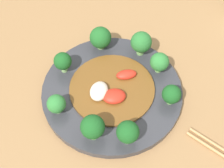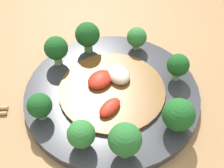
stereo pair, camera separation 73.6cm
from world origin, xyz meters
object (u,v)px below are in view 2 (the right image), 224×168
object	(u,v)px
broccoli_northeast	(81,134)
stirfry_center	(112,88)
broccoli_southeast	(56,49)
broccoli_northwest	(179,115)
broccoli_east	(40,106)
broccoli_west	(178,66)
broccoli_southwest	(137,37)
plate	(112,94)
broccoli_north	(122,141)
broccoli_south	(89,35)

from	to	relation	value
broccoli_northeast	stirfry_center	size ratio (longest dim) A/B	0.27
broccoli_southeast	broccoli_northwest	xyz separation A→B (m)	(-0.16, 0.20, -0.00)
broccoli_east	broccoli_southeast	bearing A→B (deg)	-110.67
broccoli_southeast	broccoli_west	size ratio (longest dim) A/B	1.11
broccoli_southwest	broccoli_west	xyz separation A→B (m)	(-0.04, 0.10, 0.00)
plate	broccoli_east	distance (m)	0.14
broccoli_southwest	broccoli_northwest	world-z (taller)	broccoli_northwest
broccoli_northeast	broccoli_north	world-z (taller)	broccoli_north
broccoli_northeast	broccoli_east	bearing A→B (deg)	-53.23
plate	stirfry_center	bearing A→B (deg)	-91.13
broccoli_north	stirfry_center	bearing A→B (deg)	-98.85
broccoli_east	stirfry_center	bearing A→B (deg)	-168.17
plate	broccoli_east	world-z (taller)	broccoli_east
broccoli_east	stirfry_center	world-z (taller)	broccoli_east
broccoli_southwest	broccoli_west	world-z (taller)	broccoli_west
broccoli_southwest	broccoli_west	distance (m)	0.11
broccoli_southeast	plate	bearing A→B (deg)	128.97
broccoli_west	stirfry_center	world-z (taller)	broccoli_west
broccoli_southwest	broccoli_east	distance (m)	0.24
broccoli_northeast	broccoli_west	distance (m)	0.22
broccoli_south	broccoli_east	world-z (taller)	broccoli_south
broccoli_southeast	broccoli_south	xyz separation A→B (m)	(-0.07, -0.02, 0.00)
broccoli_south	broccoli_east	xyz separation A→B (m)	(0.12, 0.14, -0.01)
stirfry_center	broccoli_southwest	bearing A→B (deg)	-129.34
broccoli_northeast	broccoli_east	world-z (taller)	broccoli_northeast
broccoli_southwest	stirfry_center	size ratio (longest dim) A/B	0.26
stirfry_center	broccoli_northwest	bearing A→B (deg)	126.77
broccoli_east	broccoli_north	size ratio (longest dim) A/B	0.80
broccoli_northeast	broccoli_southeast	bearing A→B (deg)	-88.00
broccoli_southeast	stirfry_center	bearing A→B (deg)	130.00
broccoli_northeast	broccoli_south	distance (m)	0.23
plate	broccoli_north	distance (m)	0.14
broccoli_northwest	broccoli_east	distance (m)	0.22
broccoli_northeast	broccoli_north	bearing A→B (deg)	149.78
stirfry_center	broccoli_east	bearing A→B (deg)	11.83
broccoli_south	stirfry_center	distance (m)	0.12
broccoli_northeast	broccoli_west	xyz separation A→B (m)	(-0.20, -0.09, 0.00)
broccoli_west	broccoli_northwest	size ratio (longest dim) A/B	0.91
broccoli_south	plate	bearing A→B (deg)	96.24
broccoli_northeast	broccoli_northwest	world-z (taller)	broccoli_northwest
broccoli_southwest	broccoli_east	world-z (taller)	broccoli_east
plate	broccoli_west	distance (m)	0.13
stirfry_center	broccoli_west	bearing A→B (deg)	178.26
broccoli_east	stirfry_center	size ratio (longest dim) A/B	0.27
broccoli_south	broccoli_north	distance (m)	0.25
broccoli_northwest	broccoli_west	bearing A→B (deg)	-113.34
stirfry_center	broccoli_north	bearing A→B (deg)	81.15
plate	stirfry_center	size ratio (longest dim) A/B	1.65
broccoli_southeast	broccoli_northwest	size ratio (longest dim) A/B	1.01
broccoli_southeast	broccoli_north	world-z (taller)	broccoli_north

